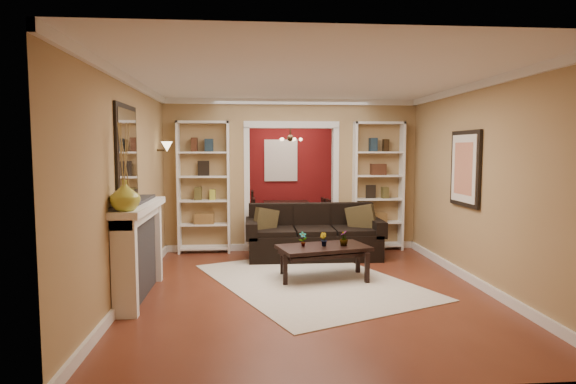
{
  "coord_description": "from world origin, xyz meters",
  "views": [
    {
      "loc": [
        -0.78,
        -7.42,
        1.82
      ],
      "look_at": [
        -0.23,
        -0.8,
        1.22
      ],
      "focal_mm": 30.0,
      "sensor_mm": 36.0,
      "label": 1
    }
  ],
  "objects": [
    {
      "name": "plant_center",
      "position": [
        0.26,
        -0.87,
        0.56
      ],
      "size": [
        0.13,
        0.13,
        0.19
      ],
      "primitive_type": "imported",
      "rotation": [
        0.0,
        0.0,
        2.26
      ],
      "color": "#336626",
      "rests_on": "coffee_table"
    },
    {
      "name": "wall_right",
      "position": [
        2.25,
        0.0,
        1.35
      ],
      "size": [
        0.0,
        8.0,
        8.0
      ],
      "primitive_type": "plane",
      "rotation": [
        1.57,
        0.0,
        -1.57
      ],
      "color": "#A58557",
      "rests_on": "ground"
    },
    {
      "name": "plant_left",
      "position": [
        -0.02,
        -0.87,
        0.57
      ],
      "size": [
        0.12,
        0.1,
        0.21
      ],
      "primitive_type": "imported",
      "rotation": [
        0.0,
        0.0,
        0.28
      ],
      "color": "#336626",
      "rests_on": "coffee_table"
    },
    {
      "name": "dining_chair_se",
      "position": [
        0.67,
        3.01,
        0.38
      ],
      "size": [
        0.5,
        0.5,
        0.77
      ],
      "primitive_type": "cube",
      "rotation": [
        0.0,
        0.0,
        -1.98
      ],
      "color": "black",
      "rests_on": "floor"
    },
    {
      "name": "wall_sconce",
      "position": [
        -2.15,
        0.55,
        1.83
      ],
      "size": [
        0.18,
        0.18,
        0.22
      ],
      "primitive_type": "cube",
      "color": "#FFE0A5",
      "rests_on": "wall_left"
    },
    {
      "name": "bookshelf_left",
      "position": [
        -1.55,
        1.03,
        1.15
      ],
      "size": [
        0.9,
        0.3,
        2.3
      ],
      "primitive_type": "cube",
      "color": "white",
      "rests_on": "floor"
    },
    {
      "name": "plant_right",
      "position": [
        0.55,
        -0.87,
        0.57
      ],
      "size": [
        0.14,
        0.14,
        0.21
      ],
      "primitive_type": "imported",
      "rotation": [
        0.0,
        0.0,
        4.54
      ],
      "color": "#336626",
      "rests_on": "coffee_table"
    },
    {
      "name": "wall_front",
      "position": [
        0.0,
        -4.0,
        1.35
      ],
      "size": [
        8.0,
        0.0,
        8.0
      ],
      "primitive_type": "plane",
      "rotation": [
        -1.57,
        0.0,
        0.0
      ],
      "color": "#A58557",
      "rests_on": "ground"
    },
    {
      "name": "dining_chair_nw",
      "position": [
        -0.43,
        2.41,
        0.42
      ],
      "size": [
        0.52,
        0.52,
        0.84
      ],
      "primitive_type": "cube",
      "rotation": [
        0.0,
        0.0,
        1.27
      ],
      "color": "black",
      "rests_on": "floor"
    },
    {
      "name": "wall_back",
      "position": [
        0.0,
        4.0,
        1.35
      ],
      "size": [
        8.0,
        0.0,
        8.0
      ],
      "primitive_type": "plane",
      "rotation": [
        1.57,
        0.0,
        0.0
      ],
      "color": "#A58557",
      "rests_on": "ground"
    },
    {
      "name": "bookshelf_right",
      "position": [
        1.55,
        1.03,
        1.15
      ],
      "size": [
        0.9,
        0.3,
        2.3
      ],
      "primitive_type": "cube",
      "color": "white",
      "rests_on": "floor"
    },
    {
      "name": "wall_left",
      "position": [
        -2.25,
        0.0,
        1.35
      ],
      "size": [
        0.0,
        8.0,
        8.0
      ],
      "primitive_type": "plane",
      "rotation": [
        1.57,
        0.0,
        1.57
      ],
      "color": "#A58557",
      "rests_on": "ground"
    },
    {
      "name": "coffee_table",
      "position": [
        0.26,
        -0.87,
        0.23
      ],
      "size": [
        1.36,
        0.95,
        0.47
      ],
      "primitive_type": "cube",
      "rotation": [
        0.0,
        0.0,
        0.25
      ],
      "color": "black",
      "rests_on": "floor"
    },
    {
      "name": "sofa",
      "position": [
        0.31,
        0.45,
        0.44
      ],
      "size": [
        2.26,
        0.98,
        0.88
      ],
      "primitive_type": "cube",
      "color": "black",
      "rests_on": "floor"
    },
    {
      "name": "mirror",
      "position": [
        -2.23,
        -1.5,
        1.8
      ],
      "size": [
        0.03,
        0.95,
        1.1
      ],
      "primitive_type": "cube",
      "color": "silver",
      "rests_on": "wall_left"
    },
    {
      "name": "area_rug",
      "position": [
        0.07,
        -0.99,
        0.01
      ],
      "size": [
        3.34,
        3.81,
        0.01
      ],
      "primitive_type": "cube",
      "rotation": [
        0.0,
        0.0,
        0.41
      ],
      "color": "beige",
      "rests_on": "floor"
    },
    {
      "name": "dining_window",
      "position": [
        0.0,
        3.93,
        1.55
      ],
      "size": [
        0.78,
        0.03,
        0.98
      ],
      "primitive_type": "cube",
      "color": "#8CA5CC",
      "rests_on": "wall_back"
    },
    {
      "name": "dining_chair_ne",
      "position": [
        0.67,
        2.41,
        0.4
      ],
      "size": [
        0.47,
        0.47,
        0.8
      ],
      "primitive_type": "cube",
      "rotation": [
        0.0,
        0.0,
        -1.35
      ],
      "color": "black",
      "rests_on": "floor"
    },
    {
      "name": "pillow_right",
      "position": [
        1.11,
        0.43,
        0.66
      ],
      "size": [
        0.47,
        0.35,
        0.47
      ],
      "primitive_type": "cube",
      "rotation": [
        0.0,
        0.0,
        -0.53
      ],
      "color": "brown",
      "rests_on": "sofa"
    },
    {
      "name": "dining_table",
      "position": [
        0.12,
        2.71,
        0.32
      ],
      "size": [
        1.82,
        1.01,
        0.64
      ],
      "primitive_type": "imported",
      "rotation": [
        0.0,
        0.0,
        1.57
      ],
      "color": "black",
      "rests_on": "floor"
    },
    {
      "name": "floor",
      "position": [
        0.0,
        0.0,
        0.0
      ],
      "size": [
        8.0,
        8.0,
        0.0
      ],
      "primitive_type": "plane",
      "color": "brown",
      "rests_on": "ground"
    },
    {
      "name": "chandelier",
      "position": [
        0.0,
        2.7,
        2.02
      ],
      "size": [
        0.5,
        0.5,
        0.3
      ],
      "primitive_type": "cube",
      "color": "#332617",
      "rests_on": "ceiling"
    },
    {
      "name": "partition_wall",
      "position": [
        0.0,
        1.2,
        1.35
      ],
      "size": [
        4.5,
        0.15,
        2.7
      ],
      "primitive_type": "cube",
      "color": "#A58557",
      "rests_on": "floor"
    },
    {
      "name": "dining_chair_sw",
      "position": [
        -0.43,
        3.01,
        0.47
      ],
      "size": [
        0.47,
        0.47,
        0.94
      ],
      "primitive_type": "cube",
      "rotation": [
        0.0,
        0.0,
        1.57
      ],
      "color": "black",
      "rests_on": "floor"
    },
    {
      "name": "pillow_left",
      "position": [
        -0.49,
        0.43,
        0.64
      ],
      "size": [
        0.41,
        0.31,
        0.41
      ],
      "primitive_type": "cube",
      "rotation": [
        0.0,
        0.0,
        0.55
      ],
      "color": "brown",
      "rests_on": "sofa"
    },
    {
      "name": "framed_art",
      "position": [
        2.21,
        -1.0,
        1.55
      ],
      "size": [
        0.04,
        0.85,
        1.05
      ],
      "primitive_type": "cube",
      "color": "black",
      "rests_on": "wall_right"
    },
    {
      "name": "ceiling",
      "position": [
        0.0,
        0.0,
        2.7
      ],
      "size": [
        8.0,
        8.0,
        0.0
      ],
      "primitive_type": "plane",
      "rotation": [
        3.14,
        0.0,
        0.0
      ],
      "color": "white",
      "rests_on": "ground"
    },
    {
      "name": "fireplace",
      "position": [
        -2.09,
        -1.5,
        0.58
      ],
      "size": [
        0.32,
        1.7,
        1.16
      ],
      "primitive_type": "cube",
      "color": "white",
      "rests_on": "floor"
    },
    {
      "name": "red_back_panel",
      "position": [
        0.0,
        3.97,
        1.32
      ],
      "size": [
        4.44,
        0.04,
        2.64
      ],
      "primitive_type": "cube",
      "color": "maroon",
      "rests_on": "floor"
    },
    {
      "name": "vase",
      "position": [
        -2.09,
        -2.2,
        1.32
      ],
      "size": [
        0.39,
        0.39,
        0.33
      ],
      "primitive_type": "imported",
      "rotation": [
        0.0,
        0.0,
        -0.29
      ],
      "color": "#AEB43A",
      "rests_on": "fireplace"
    }
  ]
}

